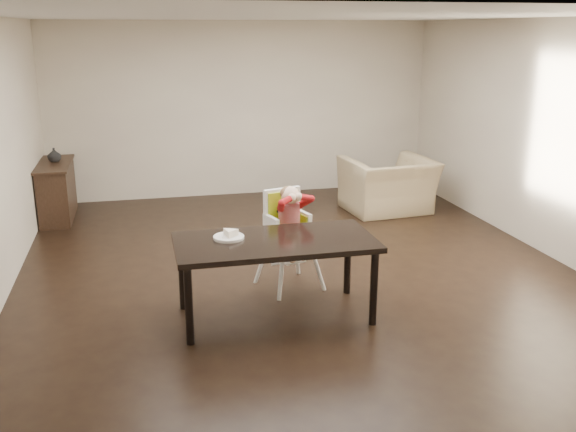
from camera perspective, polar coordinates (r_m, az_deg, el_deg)
name	(u,v)px	position (r m, az deg, el deg)	size (l,w,h in m)	color
ground	(296,268)	(7.19, 0.75, -4.67)	(7.00, 7.00, 0.00)	black
room_walls	(297,101)	(6.75, 0.80, 10.20)	(6.02, 7.02, 2.71)	#BCAD9C
dining_table	(275,248)	(5.80, -1.15, -2.86)	(1.80, 0.90, 0.75)	black
high_chair	(288,216)	(6.47, 0.02, 0.01)	(0.55, 0.55, 1.07)	white
plate	(229,236)	(5.82, -5.24, -1.74)	(0.34, 0.34, 0.08)	white
armchair	(388,176)	(9.38, 8.91, 3.50)	(1.20, 0.78, 1.05)	tan
sideboard	(57,191)	(9.53, -19.85, 2.14)	(0.44, 1.26, 0.79)	black
vase	(54,155)	(9.53, -20.07, 5.11)	(0.19, 0.19, 0.19)	#99999E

